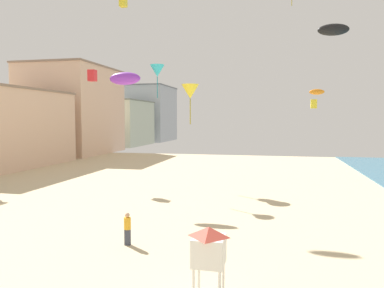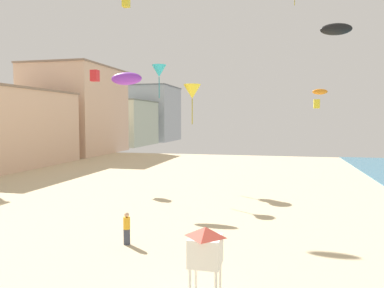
{
  "view_description": "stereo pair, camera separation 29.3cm",
  "coord_description": "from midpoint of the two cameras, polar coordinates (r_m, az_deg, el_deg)",
  "views": [
    {
      "loc": [
        8.2,
        -3.38,
        6.29
      ],
      "look_at": [
        3.59,
        17.14,
        4.84
      ],
      "focal_mm": 34.26,
      "sensor_mm": 36.0,
      "label": 1
    },
    {
      "loc": [
        8.49,
        -3.32,
        6.29
      ],
      "look_at": [
        3.59,
        17.14,
        4.84
      ],
      "focal_mm": 34.26,
      "sensor_mm": 36.0,
      "label": 2
    }
  ],
  "objects": [
    {
      "name": "boardwalk_hotel_distant",
      "position": [
        89.15,
        -10.47,
        3.25
      ],
      "size": [
        12.13,
        16.65,
        10.65
      ],
      "color": "#B7C6B2",
      "rests_on": "ground"
    },
    {
      "name": "boardwalk_hotel_mid",
      "position": [
        55.03,
        -27.61,
        2.26
      ],
      "size": [
        13.3,
        17.96,
        10.22
      ],
      "color": "beige",
      "rests_on": "ground"
    },
    {
      "name": "lifeguard_stand",
      "position": [
        13.25,
        2.76,
        -15.7
      ],
      "size": [
        1.1,
        1.1,
        2.55
      ],
      "rotation": [
        0.0,
        0.0,
        0.07
      ],
      "color": "white",
      "rests_on": "ground"
    },
    {
      "name": "boardwalk_hotel_furthest",
      "position": [
        106.59,
        -6.38,
        4.72
      ],
      "size": [
        13.95,
        17.14,
        15.58
      ],
      "color": "#ADB7C1",
      "rests_on": "ground"
    },
    {
      "name": "kite_yellow_box",
      "position": [
        40.85,
        19.03,
        5.93
      ],
      "size": [
        0.6,
        0.6,
        0.95
      ],
      "color": "yellow"
    },
    {
      "name": "kite_black_parafoil",
      "position": [
        37.46,
        21.74,
        16.27
      ],
      "size": [
        2.8,
        0.78,
        1.09
      ],
      "color": "black"
    },
    {
      "name": "kite_flyer",
      "position": [
        18.98,
        -9.68,
        -12.57
      ],
      "size": [
        0.34,
        0.34,
        1.64
      ],
      "rotation": [
        0.0,
        0.0,
        2.6
      ],
      "color": "#383D4C",
      "rests_on": "ground"
    },
    {
      "name": "boardwalk_hotel_far",
      "position": [
        70.75,
        -17.32,
        5.03
      ],
      "size": [
        13.14,
        17.43,
        15.71
      ],
      "color": "beige",
      "rests_on": "ground"
    },
    {
      "name": "kite_purple_parafoil_2",
      "position": [
        29.09,
        -9.88,
        9.98
      ],
      "size": [
        2.51,
        0.7,
        0.98
      ],
      "color": "purple"
    },
    {
      "name": "kite_red_box",
      "position": [
        37.73,
        -14.68,
        10.25
      ],
      "size": [
        0.7,
        0.7,
        1.1
      ],
      "color": "red"
    },
    {
      "name": "kite_yellow_delta_2",
      "position": [
        34.21,
        0.28,
        8.15
      ],
      "size": [
        1.63,
        1.63,
        3.69
      ],
      "color": "yellow"
    },
    {
      "name": "kite_yellow_box_2",
      "position": [
        45.92,
        -10.05,
        20.97
      ],
      "size": [
        0.76,
        0.76,
        1.2
      ],
      "color": "yellow"
    },
    {
      "name": "kite_orange_parafoil",
      "position": [
        43.58,
        19.48,
        7.68
      ],
      "size": [
        1.64,
        0.46,
        0.64
      ],
      "color": "orange"
    },
    {
      "name": "kite_cyan_delta",
      "position": [
        32.01,
        -4.88,
        11.27
      ],
      "size": [
        1.24,
        1.24,
        2.82
      ],
      "color": "#2DB7CC"
    }
  ]
}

